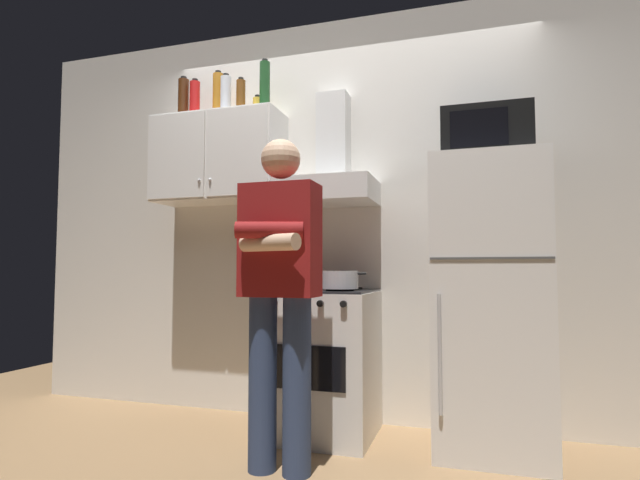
# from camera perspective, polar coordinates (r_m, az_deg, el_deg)

# --- Properties ---
(ground_plane) EXTENTS (7.00, 7.00, 0.00)m
(ground_plane) POSITION_cam_1_polar(r_m,az_deg,el_deg) (2.94, 0.00, -23.01)
(ground_plane) COLOR olive
(back_wall_tiled) EXTENTS (4.80, 0.10, 2.70)m
(back_wall_tiled) POSITION_cam_1_polar(r_m,az_deg,el_deg) (3.37, 3.00, 2.79)
(back_wall_tiled) COLOR silver
(back_wall_tiled) RESTS_ON ground_plane
(upper_cabinet) EXTENTS (0.90, 0.37, 0.60)m
(upper_cabinet) POSITION_cam_1_polar(r_m,az_deg,el_deg) (3.53, -11.62, 9.14)
(upper_cabinet) COLOR white
(stove_oven) EXTENTS (0.60, 0.62, 0.87)m
(stove_oven) POSITION_cam_1_polar(r_m,az_deg,el_deg) (3.07, 0.48, -13.79)
(stove_oven) COLOR white
(stove_oven) RESTS_ON ground_plane
(range_hood) EXTENTS (0.60, 0.44, 0.75)m
(range_hood) POSITION_cam_1_polar(r_m,az_deg,el_deg) (3.20, 1.12, 7.59)
(range_hood) COLOR white
(refrigerator) EXTENTS (0.60, 0.62, 1.60)m
(refrigerator) POSITION_cam_1_polar(r_m,az_deg,el_deg) (2.90, 18.89, -6.88)
(refrigerator) COLOR white
(refrigerator) RESTS_ON ground_plane
(microwave) EXTENTS (0.48, 0.37, 0.28)m
(microwave) POSITION_cam_1_polar(r_m,az_deg,el_deg) (3.01, 18.51, 11.27)
(microwave) COLOR black
(microwave) RESTS_ON refrigerator
(person_standing) EXTENTS (0.38, 0.33, 1.64)m
(person_standing) POSITION_cam_1_polar(r_m,az_deg,el_deg) (2.47, -4.67, -5.34)
(person_standing) COLOR navy
(person_standing) RESTS_ON ground_plane
(cooking_pot) EXTENTS (0.31, 0.21, 0.10)m
(cooking_pot) POSITION_cam_1_polar(r_m,az_deg,el_deg) (2.87, 2.29, -4.59)
(cooking_pot) COLOR #B7BABF
(cooking_pot) RESTS_ON stove_oven
(bottle_rum_dark) EXTENTS (0.08, 0.08, 0.31)m
(bottle_rum_dark) POSITION_cam_1_polar(r_m,az_deg,el_deg) (3.78, -15.44, 15.36)
(bottle_rum_dark) COLOR #47230F
(bottle_rum_dark) RESTS_ON upper_cabinet
(bottle_vodka_clear) EXTENTS (0.07, 0.07, 0.28)m
(bottle_vodka_clear) POSITION_cam_1_polar(r_m,az_deg,el_deg) (3.61, -10.79, 16.05)
(bottle_vodka_clear) COLOR silver
(bottle_vodka_clear) RESTS_ON upper_cabinet
(bottle_spice_jar) EXTENTS (0.06, 0.06, 0.13)m
(bottle_spice_jar) POSITION_cam_1_polar(r_m,az_deg,el_deg) (3.55, -7.22, 15.08)
(bottle_spice_jar) COLOR gold
(bottle_spice_jar) RESTS_ON upper_cabinet
(bottle_beer_brown) EXTENTS (0.06, 0.06, 0.24)m
(bottle_beer_brown) POSITION_cam_1_polar(r_m,az_deg,el_deg) (3.55, -9.10, 16.02)
(bottle_beer_brown) COLOR brown
(bottle_beer_brown) RESTS_ON upper_cabinet
(bottle_liquor_amber) EXTENTS (0.07, 0.07, 0.33)m
(bottle_liquor_amber) POSITION_cam_1_polar(r_m,az_deg,el_deg) (3.69, -11.67, 15.99)
(bottle_liquor_amber) COLOR #B7721E
(bottle_liquor_amber) RESTS_ON upper_cabinet
(bottle_soda_red) EXTENTS (0.07, 0.07, 0.27)m
(bottle_soda_red) POSITION_cam_1_polar(r_m,az_deg,el_deg) (3.72, -14.22, 15.42)
(bottle_soda_red) COLOR red
(bottle_soda_red) RESTS_ON upper_cabinet
(bottle_wine_green) EXTENTS (0.07, 0.07, 0.35)m
(bottle_wine_green) POSITION_cam_1_polar(r_m,az_deg,el_deg) (3.49, -6.38, 17.22)
(bottle_wine_green) COLOR #19471E
(bottle_wine_green) RESTS_ON upper_cabinet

